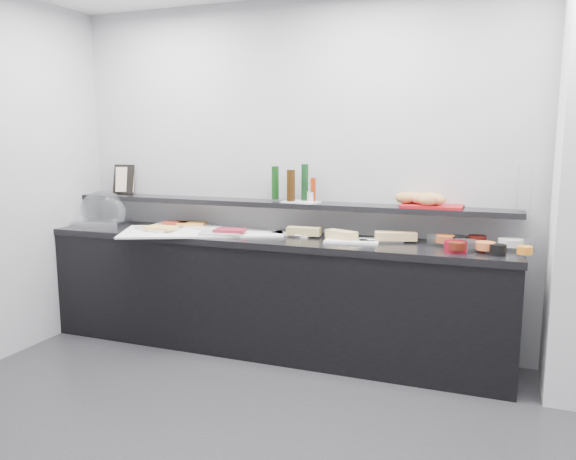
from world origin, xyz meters
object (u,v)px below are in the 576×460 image
(sandwich_plate_mid, at_px, (351,242))
(bread_tray, at_px, (432,206))
(cloche_base, at_px, (102,222))
(carafe, at_px, (524,189))
(framed_print, at_px, (124,179))
(condiment_tray, at_px, (301,202))

(sandwich_plate_mid, xyz_separation_m, bread_tray, (0.53, 0.24, 0.25))
(cloche_base, bearing_deg, carafe, -8.55)
(framed_print, distance_m, condiment_tray, 1.72)
(condiment_tray, distance_m, bread_tray, 0.98)
(bread_tray, bearing_deg, sandwich_plate_mid, -154.36)
(sandwich_plate_mid, distance_m, carafe, 1.21)
(bread_tray, bearing_deg, condiment_tray, -176.15)
(cloche_base, bearing_deg, bread_tray, -7.29)
(cloche_base, distance_m, sandwich_plate_mid, 2.24)
(cloche_base, height_order, carafe, carafe)
(condiment_tray, xyz_separation_m, bread_tray, (0.98, 0.05, 0.00))
(cloche_base, xyz_separation_m, carafe, (3.37, 0.13, 0.38))
(framed_print, height_order, bread_tray, framed_print)
(framed_print, xyz_separation_m, bread_tray, (2.69, -0.05, -0.12))
(condiment_tray, bearing_deg, bread_tray, 15.36)
(condiment_tray, height_order, bread_tray, bread_tray)
(cloche_base, bearing_deg, sandwich_plate_mid, -12.71)
(condiment_tray, distance_m, carafe, 1.58)
(framed_print, distance_m, bread_tray, 2.69)
(sandwich_plate_mid, xyz_separation_m, carafe, (1.12, 0.21, 0.39))
(sandwich_plate_mid, height_order, condiment_tray, condiment_tray)
(cloche_base, bearing_deg, condiment_tray, -7.07)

